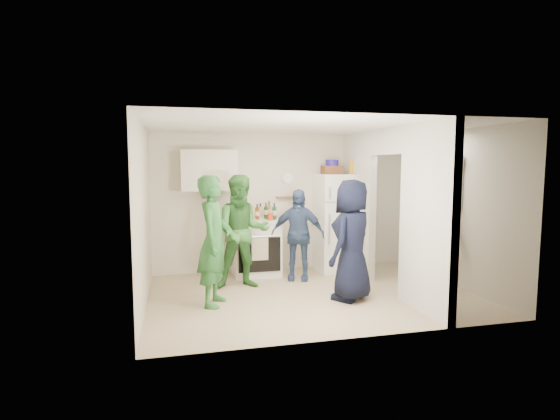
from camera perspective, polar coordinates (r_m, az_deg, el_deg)
The scene contains 37 objects.
floor at distance 6.71m, azimuth 4.24°, elevation -10.94°, with size 4.80×4.80×0.00m, color beige.
wall_back at distance 8.09m, azimuth 0.63°, elevation 1.00°, with size 4.80×4.80×0.00m, color silver.
wall_front at distance 4.88m, azimuth 10.45°, elevation -2.36°, with size 4.80×4.80×0.00m, color silver.
wall_left at distance 6.17m, azimuth -17.42°, elevation -0.82°, with size 3.40×3.40×0.00m, color silver.
wall_right at distance 7.55m, azimuth 21.94°, elevation 0.21°, with size 3.40×3.40×0.00m, color silver.
ceiling at distance 6.45m, azimuth 4.41°, elevation 10.84°, with size 4.80×4.80×0.00m, color white.
partition_pier_back at distance 7.91m, azimuth 10.17°, elevation 0.79°, with size 0.12×1.20×2.50m, color silver.
partition_pier_front at distance 5.97m, azimuth 18.67°, elevation -1.07°, with size 0.12×1.20×2.50m, color silver.
partition_header at distance 6.90m, azimuth 14.04°, elevation 8.70°, with size 0.12×1.00×0.40m, color silver.
stove at distance 7.74m, azimuth -3.17°, elevation -4.86°, with size 0.83×0.69×0.99m, color white.
upper_cabinet at distance 7.66m, azimuth -9.28°, elevation 5.14°, with size 0.95×0.34×0.70m, color silver.
fridge at distance 8.06m, azimuth 7.48°, elevation -1.66°, with size 0.73×0.71×1.78m, color white.
wicker_basket at distance 8.00m, azimuth 6.78°, elevation 5.22°, with size 0.35×0.25×0.15m, color brown.
blue_bowl at distance 8.00m, azimuth 6.79°, elevation 6.15°, with size 0.24×0.24×0.11m, color #27169B.
yellow_cup_stack_top at distance 7.98m, azimuth 9.32°, elevation 5.54°, with size 0.09×0.09×0.25m, color gold.
wall_clock at distance 8.06m, azimuth 1.02°, elevation 4.18°, with size 0.22×0.22×0.03m, color white.
spice_shelf at distance 8.03m, azimuth 0.72°, elevation 1.68°, with size 0.35×0.08×0.03m, color olive.
nook_window at distance 7.67m, azimuth 21.07°, elevation 3.33°, with size 0.03×0.70×0.80m, color black.
nook_window_frame at distance 7.67m, azimuth 20.98°, elevation 3.33°, with size 0.04×0.76×0.86m, color white.
nook_valance at distance 7.65m, azimuth 20.92°, elevation 5.95°, with size 0.04×0.82×0.18m, color white.
yellow_cup_stack_stove at distance 7.42m, azimuth -3.80°, elevation -0.49°, with size 0.09×0.09×0.25m, color yellow.
red_cup at distance 7.51m, azimuth -1.26°, elevation -0.89°, with size 0.09×0.09×0.12m, color red.
person_green_left at distance 6.10m, azimuth -8.63°, elevation -3.98°, with size 0.66×0.43×1.81m, color #2E743B.
person_green_center at distance 6.90m, azimuth -4.93°, elevation -2.86°, with size 0.87×0.68×1.79m, color #3D7C36.
person_denim at distance 7.38m, azimuth 2.32°, elevation -3.23°, with size 0.90×0.38×1.54m, color #3B4A80.
person_navy at distance 6.36m, azimuth 9.37°, elevation -3.89°, with size 0.85×0.55×1.74m, color black.
person_nook at distance 7.57m, azimuth 19.05°, elevation -2.48°, with size 1.14×0.65×1.76m, color black.
bottle_a at distance 7.73m, azimuth -5.41°, elevation -0.18°, with size 0.06×0.06×0.27m, color brown.
bottle_b at distance 7.52m, azimuth -4.27°, elevation -0.20°, with size 0.07×0.07×0.30m, color #1D4D19.
bottle_c at distance 7.79m, azimuth -4.05°, elevation -0.20°, with size 0.06×0.06×0.24m, color #9A9FA7.
bottle_d at distance 7.62m, azimuth -2.96°, elevation -0.27°, with size 0.06×0.06×0.26m, color #603710.
bottle_e at distance 7.85m, azimuth -2.58°, elevation -0.07°, with size 0.08×0.08×0.26m, color #9DA4AE.
bottle_f at distance 7.72m, azimuth -1.84°, elevation -0.08°, with size 0.07×0.07×0.29m, color #1E3D16.
bottle_g at distance 7.83m, azimuth -1.45°, elevation 0.07°, with size 0.07×0.07×0.31m, color olive.
bottle_h at distance 7.49m, azimuth -5.16°, elevation -0.46°, with size 0.08×0.08×0.24m, color silver.
bottle_i at distance 7.76m, azimuth -3.01°, elevation -0.15°, with size 0.06×0.06×0.26m, color maroon.
bottle_j at distance 7.59m, azimuth -0.74°, elevation -0.16°, with size 0.08×0.08×0.29m, color #194B30.
Camera 1 is at (-1.97, -6.11, 1.95)m, focal length 28.00 mm.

